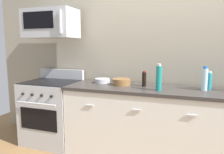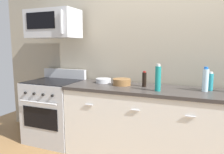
{
  "view_description": "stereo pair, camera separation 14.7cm",
  "coord_description": "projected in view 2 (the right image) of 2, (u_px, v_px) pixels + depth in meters",
  "views": [
    {
      "loc": [
        0.2,
        -2.62,
        1.44
      ],
      "look_at": [
        -0.68,
        -0.05,
        1.04
      ],
      "focal_mm": 34.17,
      "sensor_mm": 36.0,
      "label": 1
    },
    {
      "loc": [
        0.33,
        -2.57,
        1.44
      ],
      "look_at": [
        -0.68,
        -0.05,
        1.04
      ],
      "focal_mm": 34.17,
      "sensor_mm": 36.0,
      "label": 2
    }
  ],
  "objects": [
    {
      "name": "range_oven",
      "position": [
        55.0,
        110.0,
        3.23
      ],
      "size": [
        0.76,
        0.69,
        1.07
      ],
      "color": "#B7BABF",
      "rests_on": "ground_plane"
    },
    {
      "name": "bottle_dish_soap",
      "position": [
        211.0,
        82.0,
        2.49
      ],
      "size": [
        0.06,
        0.06,
        0.22
      ],
      "color": "teal",
      "rests_on": "countertop_slab"
    },
    {
      "name": "bowl_steel_prep",
      "position": [
        103.0,
        80.0,
        3.01
      ],
      "size": [
        0.21,
        0.21,
        0.06
      ],
      "color": "#B2B5BA",
      "rests_on": "countertop_slab"
    },
    {
      "name": "bottle_water_clear",
      "position": [
        205.0,
        80.0,
        2.43
      ],
      "size": [
        0.07,
        0.07,
        0.28
      ],
      "color": "silver",
      "rests_on": "countertop_slab"
    },
    {
      "name": "bottle_soy_sauce_dark",
      "position": [
        144.0,
        79.0,
        2.72
      ],
      "size": [
        0.05,
        0.05,
        0.2
      ],
      "color": "black",
      "rests_on": "countertop_slab"
    },
    {
      "name": "bottle_sparkling_teal",
      "position": [
        158.0,
        78.0,
        2.45
      ],
      "size": [
        0.07,
        0.07,
        0.32
      ],
      "color": "#197F7A",
      "rests_on": "countertop_slab"
    },
    {
      "name": "bowl_wooden_salad",
      "position": [
        122.0,
        82.0,
        2.83
      ],
      "size": [
        0.24,
        0.24,
        0.08
      ],
      "color": "brown",
      "rests_on": "countertop_slab"
    },
    {
      "name": "microwave",
      "position": [
        53.0,
        24.0,
        3.09
      ],
      "size": [
        0.74,
        0.44,
        0.4
      ],
      "color": "#B7BABF"
    },
    {
      "name": "back_wall",
      "position": [
        172.0,
        52.0,
        2.87
      ],
      "size": [
        5.63,
        0.1,
        2.7
      ],
      "primitive_type": "cube",
      "color": "#9E937F",
      "rests_on": "ground_plane"
    },
    {
      "name": "counter_unit",
      "position": [
        165.0,
        126.0,
        2.62
      ],
      "size": [
        2.54,
        0.66,
        0.92
      ],
      "color": "silver",
      "rests_on": "ground_plane"
    }
  ]
}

